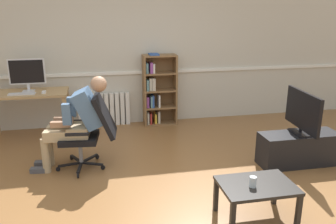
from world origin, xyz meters
TOP-DOWN VIEW (x-y plane):
  - ground_plane at (0.00, 0.00)m, footprint 18.00×18.00m
  - back_wall at (0.00, 2.65)m, footprint 12.00×0.13m
  - computer_desk at (-1.82, 2.15)m, footprint 1.22×0.62m
  - imac_monitor at (-1.80, 2.23)m, footprint 0.54×0.14m
  - keyboard at (-1.87, 2.01)m, footprint 0.38×0.12m
  - computer_mouse at (-1.55, 2.03)m, footprint 0.06×0.10m
  - bookshelf at (0.29, 2.44)m, footprint 0.58×0.29m
  - radiator at (-0.65, 2.54)m, footprint 0.89×0.08m
  - office_chair at (-0.85, 0.87)m, footprint 0.82×0.62m
  - person_seated at (-1.03, 0.89)m, footprint 1.02×0.43m
  - tv_stand at (1.83, 0.41)m, footprint 1.05×0.37m
  - tv_screen at (1.83, 0.41)m, footprint 0.22×0.82m
  - coffee_table at (0.72, -0.66)m, footprint 0.72×0.51m
  - drinking_glass at (0.65, -0.70)m, footprint 0.07×0.07m

SIDE VIEW (x-z plane):
  - ground_plane at x=0.00m, z-range 0.00..0.00m
  - tv_stand at x=1.83m, z-range 0.00..0.43m
  - radiator at x=-0.65m, z-range 0.00..0.58m
  - coffee_table at x=0.72m, z-range 0.14..0.53m
  - drinking_glass at x=0.65m, z-range 0.39..0.49m
  - office_chair at x=-0.85m, z-range 0.04..1.01m
  - bookshelf at x=0.29m, z-range -0.02..1.24m
  - computer_desk at x=-1.82m, z-range 0.27..1.02m
  - person_seated at x=-1.03m, z-range 0.04..1.26m
  - tv_screen at x=1.83m, z-range 0.45..1.01m
  - keyboard at x=-1.87m, z-range 0.76..0.78m
  - computer_mouse at x=-1.55m, z-range 0.76..0.79m
  - imac_monitor at x=-1.80m, z-range 0.79..1.30m
  - back_wall at x=0.00m, z-range 0.00..2.70m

